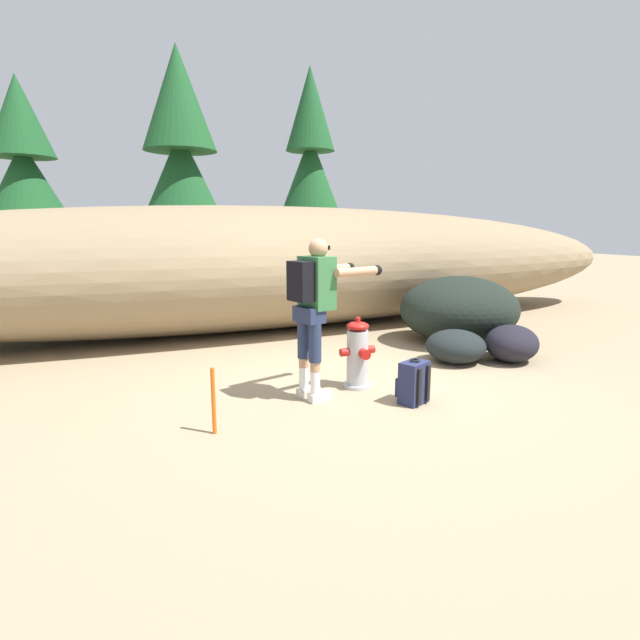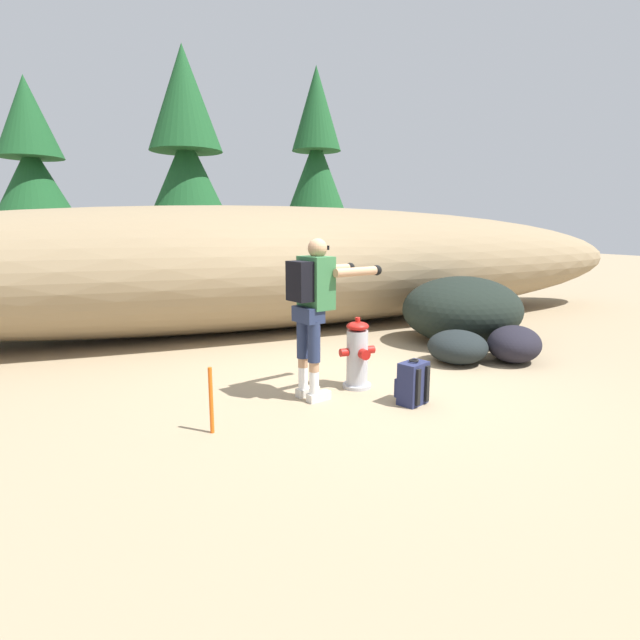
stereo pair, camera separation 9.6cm
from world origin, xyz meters
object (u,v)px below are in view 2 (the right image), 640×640
object	(u,v)px
boulder_small	(514,344)
survey_stake	(211,400)
utility_worker	(315,298)
spare_backpack	(413,383)
boulder_large	(462,310)
fire_hydrant	(357,355)
boulder_mid	(457,347)

from	to	relation	value
boulder_small	survey_stake	xyz separation A→B (m)	(-4.21, -0.77, 0.06)
utility_worker	boulder_small	world-z (taller)	utility_worker
spare_backpack	boulder_large	size ratio (longest dim) A/B	0.25
fire_hydrant	spare_backpack	size ratio (longest dim) A/B	1.72
boulder_large	boulder_small	xyz separation A→B (m)	(-0.07, -1.19, -0.28)
boulder_mid	boulder_small	size ratio (longest dim) A/B	0.89
utility_worker	spare_backpack	bearing A→B (deg)	-46.86
spare_backpack	survey_stake	distance (m)	2.05
spare_backpack	boulder_mid	xyz separation A→B (m)	(1.42, 1.08, 0.01)
fire_hydrant	survey_stake	xyz separation A→B (m)	(-1.76, -0.63, -0.07)
boulder_large	boulder_small	bearing A→B (deg)	-93.35
survey_stake	boulder_small	bearing A→B (deg)	10.39
fire_hydrant	utility_worker	bearing A→B (deg)	-166.75
boulder_large	boulder_small	world-z (taller)	boulder_large
utility_worker	boulder_small	bearing A→B (deg)	-8.35
boulder_large	utility_worker	bearing A→B (deg)	-154.50
boulder_small	fire_hydrant	bearing A→B (deg)	-176.64
fire_hydrant	boulder_mid	bearing A→B (deg)	12.83
utility_worker	survey_stake	xyz separation A→B (m)	(-1.19, -0.49, -0.77)
boulder_large	survey_stake	size ratio (longest dim) A/B	3.07
utility_worker	survey_stake	size ratio (longest dim) A/B	2.80
spare_backpack	boulder_large	distance (m)	3.04
boulder_small	boulder_large	bearing A→B (deg)	86.65
fire_hydrant	boulder_small	xyz separation A→B (m)	(2.45, 0.14, -0.13)
fire_hydrant	spare_backpack	xyz separation A→B (m)	(0.28, -0.69, -0.16)
fire_hydrant	survey_stake	bearing A→B (deg)	-160.40
boulder_large	boulder_mid	distance (m)	1.29
boulder_mid	boulder_small	xyz separation A→B (m)	(0.75, -0.24, 0.02)
boulder_mid	fire_hydrant	bearing A→B (deg)	-167.17
boulder_mid	survey_stake	world-z (taller)	survey_stake
utility_worker	fire_hydrant	bearing A→B (deg)	-0.37
spare_backpack	boulder_small	size ratio (longest dim) A/B	0.53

